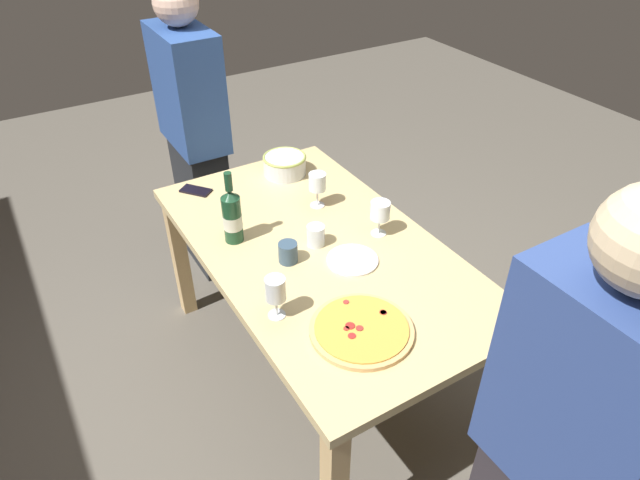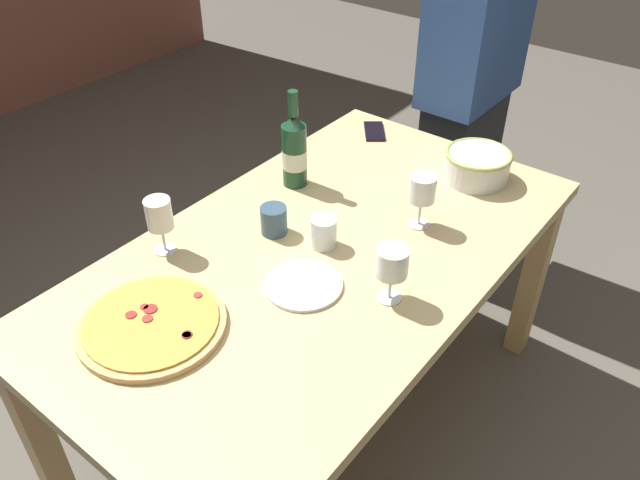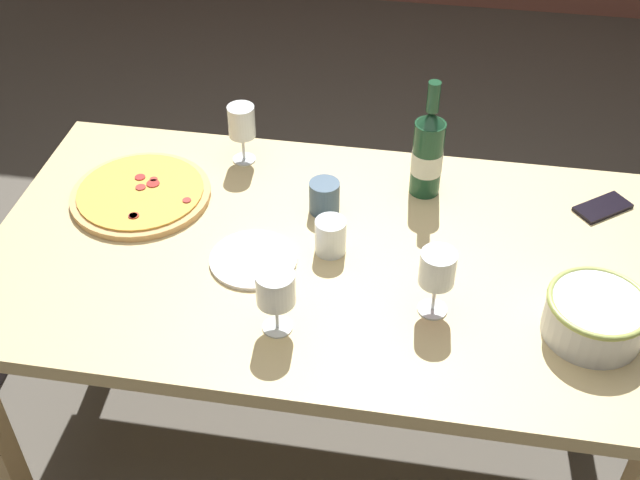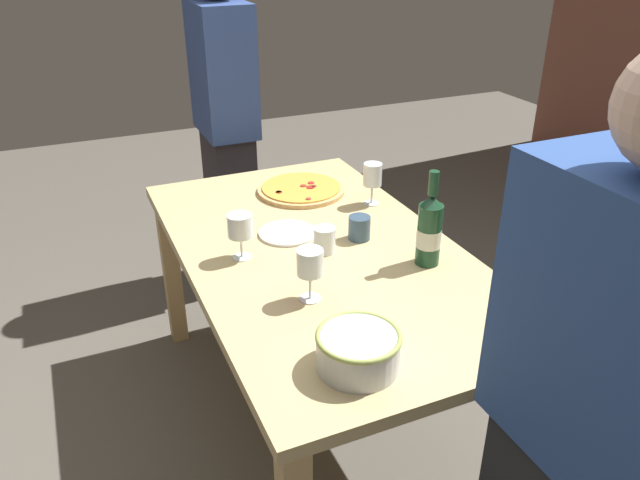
{
  "view_description": "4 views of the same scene",
  "coord_description": "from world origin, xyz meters",
  "px_view_note": "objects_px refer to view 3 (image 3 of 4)",
  "views": [
    {
      "loc": [
        -1.59,
        0.96,
        2.14
      ],
      "look_at": [
        0.0,
        0.0,
        0.78
      ],
      "focal_mm": 31.61,
      "sensor_mm": 36.0,
      "label": 1
    },
    {
      "loc": [
        -1.1,
        -0.86,
        1.84
      ],
      "look_at": [
        0.0,
        0.0,
        0.78
      ],
      "focal_mm": 35.44,
      "sensor_mm": 36.0,
      "label": 2
    },
    {
      "loc": [
        0.24,
        -1.43,
        2.02
      ],
      "look_at": [
        0.0,
        0.0,
        0.78
      ],
      "focal_mm": 45.35,
      "sensor_mm": 36.0,
      "label": 3
    },
    {
      "loc": [
        1.71,
        -0.75,
        1.75
      ],
      "look_at": [
        0.0,
        0.0,
        0.78
      ],
      "focal_mm": 34.87,
      "sensor_mm": 36.0,
      "label": 4
    }
  ],
  "objects_px": {
    "wine_bottle": "(428,152)",
    "cup_amber": "(330,236)",
    "pizza": "(141,194)",
    "wine_glass_far_left": "(276,289)",
    "wine_glass_by_bottle": "(437,271)",
    "cup_ceramic": "(324,197)",
    "cell_phone": "(603,207)",
    "side_plate": "(253,259)",
    "serving_bowl": "(595,315)",
    "wine_glass_near_pizza": "(242,124)",
    "dining_table": "(320,279)"
  },
  "relations": [
    {
      "from": "wine_bottle",
      "to": "cup_amber",
      "type": "height_order",
      "value": "wine_bottle"
    },
    {
      "from": "pizza",
      "to": "cup_amber",
      "type": "bearing_deg",
      "value": -13.63
    },
    {
      "from": "pizza",
      "to": "wine_glass_far_left",
      "type": "bearing_deg",
      "value": -41.61
    },
    {
      "from": "wine_glass_by_bottle",
      "to": "cup_amber",
      "type": "bearing_deg",
      "value": 147.85
    },
    {
      "from": "cup_ceramic",
      "to": "cell_phone",
      "type": "xyz_separation_m",
      "value": [
        0.7,
        0.12,
        -0.04
      ]
    },
    {
      "from": "pizza",
      "to": "cup_ceramic",
      "type": "bearing_deg",
      "value": 3.16
    },
    {
      "from": "wine_glass_far_left",
      "to": "side_plate",
      "type": "relative_size",
      "value": 0.75
    },
    {
      "from": "cell_phone",
      "to": "serving_bowl",
      "type": "bearing_deg",
      "value": -47.01
    },
    {
      "from": "cup_ceramic",
      "to": "cup_amber",
      "type": "bearing_deg",
      "value": -75.39
    },
    {
      "from": "wine_glass_far_left",
      "to": "cell_phone",
      "type": "height_order",
      "value": "wine_glass_far_left"
    },
    {
      "from": "cup_amber",
      "to": "cup_ceramic",
      "type": "relative_size",
      "value": 1.06
    },
    {
      "from": "wine_bottle",
      "to": "wine_glass_near_pizza",
      "type": "distance_m",
      "value": 0.5
    },
    {
      "from": "wine_glass_by_bottle",
      "to": "cup_ceramic",
      "type": "bearing_deg",
      "value": 133.31
    },
    {
      "from": "dining_table",
      "to": "wine_glass_near_pizza",
      "type": "height_order",
      "value": "wine_glass_near_pizza"
    },
    {
      "from": "pizza",
      "to": "serving_bowl",
      "type": "bearing_deg",
      "value": -15.04
    },
    {
      "from": "dining_table",
      "to": "side_plate",
      "type": "relative_size",
      "value": 7.73
    },
    {
      "from": "cup_amber",
      "to": "wine_glass_far_left",
      "type": "bearing_deg",
      "value": -105.21
    },
    {
      "from": "pizza",
      "to": "wine_glass_by_bottle",
      "type": "relative_size",
      "value": 2.19
    },
    {
      "from": "wine_glass_far_left",
      "to": "cup_ceramic",
      "type": "xyz_separation_m",
      "value": [
        0.03,
        0.42,
        -0.07
      ]
    },
    {
      "from": "serving_bowl",
      "to": "wine_bottle",
      "type": "xyz_separation_m",
      "value": [
        -0.39,
        0.45,
        0.07
      ]
    },
    {
      "from": "wine_glass_by_bottle",
      "to": "cup_amber",
      "type": "distance_m",
      "value": 0.31
    },
    {
      "from": "pizza",
      "to": "wine_bottle",
      "type": "distance_m",
      "value": 0.74
    },
    {
      "from": "wine_bottle",
      "to": "wine_glass_far_left",
      "type": "relative_size",
      "value": 2.05
    },
    {
      "from": "dining_table",
      "to": "cup_amber",
      "type": "xyz_separation_m",
      "value": [
        0.02,
        0.01,
        0.14
      ]
    },
    {
      "from": "cup_ceramic",
      "to": "wine_glass_near_pizza",
      "type": "bearing_deg",
      "value": 144.07
    },
    {
      "from": "wine_glass_near_pizza",
      "to": "wine_glass_far_left",
      "type": "xyz_separation_m",
      "value": [
        0.22,
        -0.6,
        -0.0
      ]
    },
    {
      "from": "wine_glass_by_bottle",
      "to": "wine_glass_far_left",
      "type": "relative_size",
      "value": 1.05
    },
    {
      "from": "cup_ceramic",
      "to": "wine_glass_far_left",
      "type": "bearing_deg",
      "value": -94.56
    },
    {
      "from": "wine_glass_near_pizza",
      "to": "wine_glass_by_bottle",
      "type": "height_order",
      "value": "wine_glass_near_pizza"
    },
    {
      "from": "wine_glass_far_left",
      "to": "side_plate",
      "type": "height_order",
      "value": "wine_glass_far_left"
    },
    {
      "from": "cup_ceramic",
      "to": "side_plate",
      "type": "height_order",
      "value": "cup_ceramic"
    },
    {
      "from": "serving_bowl",
      "to": "cup_amber",
      "type": "distance_m",
      "value": 0.61
    },
    {
      "from": "cup_amber",
      "to": "cup_ceramic",
      "type": "bearing_deg",
      "value": 104.61
    },
    {
      "from": "dining_table",
      "to": "cell_phone",
      "type": "relative_size",
      "value": 11.11
    },
    {
      "from": "dining_table",
      "to": "serving_bowl",
      "type": "distance_m",
      "value": 0.65
    },
    {
      "from": "wine_bottle",
      "to": "wine_glass_by_bottle",
      "type": "relative_size",
      "value": 1.94
    },
    {
      "from": "wine_glass_near_pizza",
      "to": "cell_phone",
      "type": "height_order",
      "value": "wine_glass_near_pizza"
    },
    {
      "from": "dining_table",
      "to": "side_plate",
      "type": "bearing_deg",
      "value": -157.59
    },
    {
      "from": "pizza",
      "to": "cup_ceramic",
      "type": "relative_size",
      "value": 4.24
    },
    {
      "from": "pizza",
      "to": "wine_bottle",
      "type": "bearing_deg",
      "value": 11.83
    },
    {
      "from": "wine_glass_far_left",
      "to": "cup_ceramic",
      "type": "height_order",
      "value": "wine_glass_far_left"
    },
    {
      "from": "wine_glass_near_pizza",
      "to": "cup_amber",
      "type": "relative_size",
      "value": 1.87
    },
    {
      "from": "serving_bowl",
      "to": "cup_ceramic",
      "type": "relative_size",
      "value": 2.53
    },
    {
      "from": "wine_glass_far_left",
      "to": "cell_phone",
      "type": "bearing_deg",
      "value": 36.52
    },
    {
      "from": "pizza",
      "to": "wine_bottle",
      "type": "relative_size",
      "value": 1.13
    },
    {
      "from": "serving_bowl",
      "to": "side_plate",
      "type": "relative_size",
      "value": 1.04
    },
    {
      "from": "dining_table",
      "to": "wine_glass_near_pizza",
      "type": "relative_size",
      "value": 9.57
    },
    {
      "from": "wine_bottle",
      "to": "wine_glass_far_left",
      "type": "distance_m",
      "value": 0.61
    },
    {
      "from": "wine_glass_by_bottle",
      "to": "cup_ceramic",
      "type": "relative_size",
      "value": 1.94
    },
    {
      "from": "cup_ceramic",
      "to": "side_plate",
      "type": "distance_m",
      "value": 0.26
    }
  ]
}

